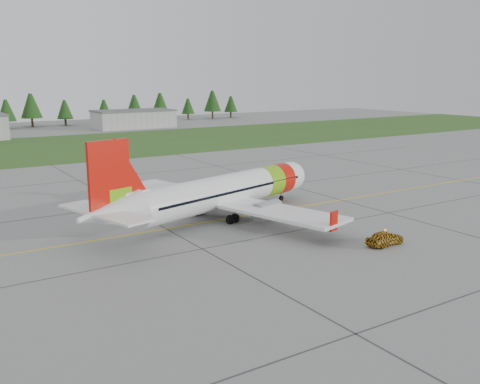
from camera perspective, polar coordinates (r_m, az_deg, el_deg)
ground at (r=58.57m, az=8.96°, el=-3.54°), size 320.00×320.00×0.00m
aircraft at (r=60.53m, az=-2.04°, el=-0.02°), size 32.80×30.94×10.16m
follow_me_car at (r=52.55m, az=15.27°, el=-3.35°), size 1.48×1.72×4.08m
grass_strip at (r=130.55m, az=-15.63°, el=4.84°), size 320.00×50.00×0.03m
taxi_guideline at (r=64.55m, az=4.27°, el=-1.94°), size 120.00×0.25×0.02m
hangar_east at (r=172.34m, az=-11.27°, el=7.60°), size 24.00×12.00×5.20m
treeline at (r=184.22m, az=-20.95°, el=8.07°), size 160.00×8.00×10.00m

